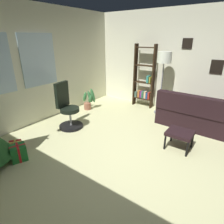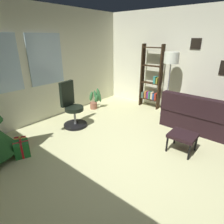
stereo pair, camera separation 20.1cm
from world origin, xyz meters
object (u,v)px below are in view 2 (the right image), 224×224
at_px(footstool, 183,136).
at_px(bookshelf, 151,81).
at_px(gift_box_red, 20,142).
at_px(office_chair, 72,109).
at_px(gift_box_green, 22,149).
at_px(potted_plant, 95,100).
at_px(floor_lamp, 171,62).
at_px(couch, 218,119).

height_order(footstool, bookshelf, bookshelf).
height_order(footstool, gift_box_red, footstool).
bearing_deg(office_chair, bookshelf, -18.04).
height_order(gift_box_green, potted_plant, potted_plant).
xyz_separation_m(office_chair, floor_lamp, (2.13, -1.42, 1.01)).
xyz_separation_m(bookshelf, potted_plant, (-1.17, 1.20, -0.54)).
xyz_separation_m(couch, gift_box_green, (-3.31, 2.51, -0.16)).
height_order(footstool, gift_box_green, footstool).
bearing_deg(floor_lamp, potted_plant, 116.50).
height_order(bookshelf, floor_lamp, bookshelf).
xyz_separation_m(couch, floor_lamp, (0.23, 1.35, 1.13)).
bearing_deg(potted_plant, footstool, -101.87).
bearing_deg(bookshelf, office_chair, 161.96).
xyz_separation_m(bookshelf, floor_lamp, (-0.25, -0.65, 0.63)).
height_order(gift_box_green, office_chair, office_chair).
bearing_deg(couch, footstool, 165.84).
bearing_deg(gift_box_green, floor_lamp, -18.18).
distance_m(gift_box_green, office_chair, 1.46).
distance_m(office_chair, potted_plant, 1.29).
height_order(couch, footstool, couch).
height_order(footstool, office_chair, office_chair).
distance_m(couch, potted_plant, 3.28).
distance_m(office_chair, bookshelf, 2.53).
bearing_deg(footstool, bookshelf, 43.27).
relative_size(couch, potted_plant, 3.35).
bearing_deg(footstool, gift_box_red, 125.92).
relative_size(bookshelf, potted_plant, 2.92).
height_order(couch, office_chair, office_chair).
bearing_deg(floor_lamp, couch, -99.54).
distance_m(gift_box_green, potted_plant, 2.70).
bearing_deg(floor_lamp, footstool, -146.14).
distance_m(gift_box_red, office_chair, 1.32).
height_order(couch, bookshelf, bookshelf).
bearing_deg(bookshelf, gift_box_green, 172.31).
distance_m(gift_box_red, gift_box_green, 0.42).
bearing_deg(potted_plant, gift_box_red, -173.03).
distance_m(couch, bookshelf, 2.12).
distance_m(bookshelf, floor_lamp, 0.94).
relative_size(floor_lamp, potted_plant, 2.64).
bearing_deg(gift_box_green, gift_box_red, 70.78).
xyz_separation_m(footstool, gift_box_green, (-2.00, 2.19, -0.17)).
relative_size(couch, footstool, 4.51).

